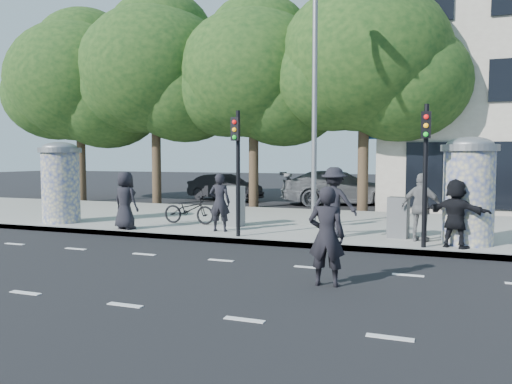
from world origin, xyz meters
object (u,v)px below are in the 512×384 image
at_px(ped_a, 125,200).
at_px(man_road, 327,236).
at_px(ad_column_right, 469,188).
at_px(bicycle, 189,210).
at_px(car_right, 339,188).
at_px(cabinet_left, 234,206).
at_px(cabinet_right, 398,217).
at_px(ad_column_left, 61,180).
at_px(ped_d, 334,202).
at_px(ped_b, 220,202).
at_px(ped_f, 456,213).
at_px(car_mid, 225,187).
at_px(street_lamp, 314,76).
at_px(traffic_pole_far, 425,160).
at_px(traffic_pole_near, 237,160).

distance_m(ped_a, man_road, 7.93).
height_order(ad_column_right, bicycle, ad_column_right).
bearing_deg(car_right, cabinet_left, 147.74).
xyz_separation_m(ped_a, cabinet_right, (7.78, 1.20, -0.32)).
bearing_deg(cabinet_right, ped_a, -161.63).
bearing_deg(cabinet_right, ad_column_right, -3.88).
bearing_deg(cabinet_left, man_road, -33.20).
bearing_deg(ad_column_left, ped_d, 0.66).
bearing_deg(man_road, ped_b, -50.98).
height_order(ped_f, cabinet_left, ped_f).
xyz_separation_m(ped_a, car_mid, (-2.01, 11.73, -0.32)).
bearing_deg(man_road, ad_column_left, -28.09).
xyz_separation_m(ped_b, cabinet_left, (-0.08, 1.20, -0.22)).
distance_m(street_lamp, ped_b, 4.90).
height_order(ad_column_left, car_mid, ad_column_left).
relative_size(ad_column_left, ped_b, 1.57).
xyz_separation_m(traffic_pole_far, cabinet_right, (-0.69, 1.31, -1.54)).
relative_size(ped_d, cabinet_right, 1.73).
distance_m(ped_a, cabinet_left, 3.29).
bearing_deg(ped_a, man_road, 163.12).
height_order(ped_b, bicycle, ped_b).
bearing_deg(traffic_pole_far, street_lamp, 140.12).
bearing_deg(ad_column_left, traffic_pole_far, -3.55).
distance_m(traffic_pole_near, ped_a, 3.87).
bearing_deg(ped_a, cabinet_right, -159.23).
distance_m(bicycle, cabinet_left, 1.55).
bearing_deg(cabinet_left, bicycle, -157.60).
height_order(ped_a, cabinet_left, ped_a).
bearing_deg(street_lamp, ad_column_left, -165.06).
height_order(traffic_pole_near, ped_d, traffic_pole_near).
height_order(ped_f, cabinet_right, ped_f).
height_order(street_lamp, ped_b, street_lamp).
bearing_deg(man_road, traffic_pole_near, -52.61).
bearing_deg(ad_column_right, ped_a, -175.21).
distance_m(traffic_pole_far, cabinet_right, 2.14).
bearing_deg(man_road, ped_f, -123.28).
height_order(ad_column_right, traffic_pole_far, traffic_pole_far).
bearing_deg(traffic_pole_far, ad_column_right, 42.21).
relative_size(traffic_pole_far, ped_d, 1.80).
bearing_deg(ped_d, traffic_pole_near, 21.50).
height_order(traffic_pole_far, man_road, traffic_pole_far).
distance_m(man_road, car_right, 15.59).
bearing_deg(car_right, ped_a, 136.18).
distance_m(ad_column_left, cabinet_left, 5.85).
xyz_separation_m(traffic_pole_far, ped_d, (-2.33, 0.81, -1.14)).
height_order(traffic_pole_near, car_mid, traffic_pole_near).
relative_size(traffic_pole_far, cabinet_left, 2.72).
distance_m(traffic_pole_far, ped_d, 2.71).
bearing_deg(ped_b, cabinet_right, 177.91).
height_order(ped_b, man_road, ped_b).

